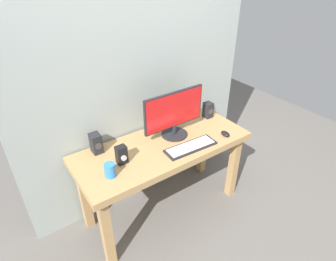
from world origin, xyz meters
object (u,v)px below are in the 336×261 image
at_px(speaker_left, 96,143).
at_px(coffee_mug, 110,170).
at_px(desk, 163,155).
at_px(keyboard_primary, 191,147).
at_px(monitor, 174,113).
at_px(audio_controller, 122,155).
at_px(mouse, 225,134).
at_px(speaker_right, 208,110).

xyz_separation_m(speaker_left, coffee_mug, (-0.04, -0.33, -0.03)).
height_order(desk, keyboard_primary, keyboard_primary).
xyz_separation_m(monitor, coffee_mug, (-0.69, -0.18, -0.16)).
relative_size(desk, audio_controller, 10.07).
bearing_deg(speaker_left, desk, -24.26).
height_order(desk, audio_controller, audio_controller).
relative_size(mouse, speaker_left, 0.57).
distance_m(mouse, coffee_mug, 1.05).
bearing_deg(monitor, speaker_left, 167.20).
bearing_deg(monitor, speaker_right, 8.48).
xyz_separation_m(monitor, keyboard_primary, (-0.01, -0.24, -0.20)).
bearing_deg(coffee_mug, speaker_left, 83.33).
bearing_deg(desk, monitor, 24.15).
bearing_deg(desk, speaker_right, 12.82).
bearing_deg(keyboard_primary, coffee_mug, 175.12).
height_order(mouse, coffee_mug, coffee_mug).
distance_m(speaker_right, coffee_mug, 1.17).
distance_m(speaker_left, coffee_mug, 0.33).
bearing_deg(speaker_right, coffee_mug, -167.66).
relative_size(mouse, speaker_right, 0.62).
xyz_separation_m(speaker_left, audio_controller, (0.10, -0.24, -0.01)).
bearing_deg(speaker_left, keyboard_primary, -31.05).
distance_m(keyboard_primary, coffee_mug, 0.69).
bearing_deg(speaker_left, monitor, -12.80).
xyz_separation_m(mouse, speaker_right, (0.10, 0.34, 0.06)).
distance_m(keyboard_primary, speaker_right, 0.56).
height_order(monitor, mouse, monitor).
distance_m(mouse, audio_controller, 0.93).
relative_size(desk, speaker_right, 9.82).
relative_size(speaker_left, coffee_mug, 1.53).
distance_m(desk, speaker_left, 0.57).
bearing_deg(mouse, speaker_left, 164.29).
height_order(audio_controller, coffee_mug, audio_controller).
bearing_deg(speaker_right, audio_controller, -170.92).
distance_m(speaker_left, audio_controller, 0.26).
distance_m(desk, keyboard_primary, 0.26).
distance_m(desk, coffee_mug, 0.56).
bearing_deg(mouse, speaker_right, 80.78).
relative_size(mouse, audio_controller, 0.64).
height_order(speaker_right, speaker_left, speaker_left).
xyz_separation_m(desk, speaker_right, (0.62, 0.14, 0.18)).
distance_m(mouse, speaker_right, 0.36).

